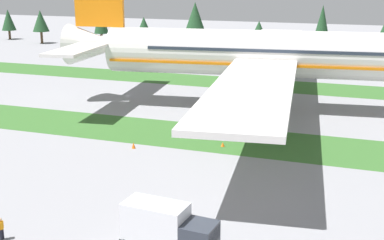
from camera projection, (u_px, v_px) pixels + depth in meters
The scene contains 8 objects.
grass_strip_near at pixel (178, 134), 64.91m from camera, with size 320.00×10.73×0.01m, color #336028.
grass_strip_far at pixel (244, 84), 95.31m from camera, with size 320.00×10.73×0.01m, color #336028.
airliner at pixel (277, 54), 74.84m from camera, with size 63.63×78.61×22.75m.
catering_truck at pixel (167, 227), 36.66m from camera, with size 7.11×2.84×3.58m.
ground_crew_marshaller at pixel (1, 228), 38.72m from camera, with size 0.36×0.56×1.74m.
taxiway_marker_0 at pixel (223, 144), 60.14m from camera, with size 0.44×0.44×0.52m, color orange.
taxiway_marker_1 at pixel (134, 145), 59.46m from camera, with size 0.44×0.44×0.70m, color orange.
distant_tree_line at pixel (289, 27), 130.52m from camera, with size 171.96×10.42×12.29m.
Camera 1 is at (22.44, -21.58, 18.89)m, focal length 49.19 mm.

